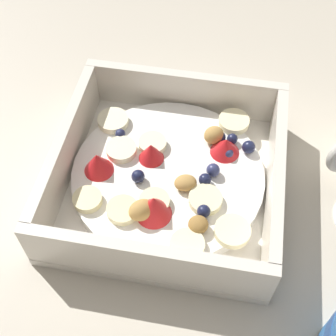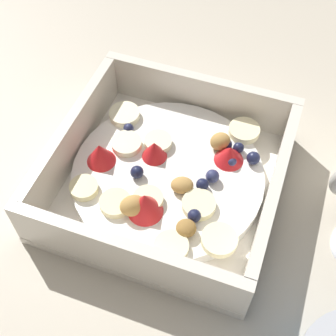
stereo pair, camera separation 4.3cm
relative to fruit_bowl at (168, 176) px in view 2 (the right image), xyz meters
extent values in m
plane|color=beige|center=(-0.01, 0.00, -0.02)|extent=(2.40, 2.40, 0.00)
cube|color=white|center=(0.00, 0.00, -0.01)|extent=(0.20, 0.20, 0.01)
cube|color=white|center=(0.00, -0.10, 0.01)|extent=(0.20, 0.01, 0.06)
cube|color=white|center=(0.00, 0.10, 0.01)|extent=(0.20, 0.01, 0.06)
cube|color=white|center=(-0.10, 0.00, 0.01)|extent=(0.01, 0.18, 0.06)
cube|color=white|center=(0.10, 0.00, 0.01)|extent=(0.01, 0.18, 0.06)
cylinder|color=white|center=(0.00, 0.00, 0.00)|extent=(0.18, 0.18, 0.01)
cylinder|color=#F4EAB7|center=(-0.05, -0.07, 0.01)|extent=(0.04, 0.04, 0.01)
cylinder|color=#F4EAB7|center=(0.01, 0.04, 0.01)|extent=(0.03, 0.03, 0.01)
cylinder|color=#F4EAB7|center=(-0.04, 0.03, 0.01)|extent=(0.03, 0.03, 0.01)
cylinder|color=#F4EAB7|center=(-0.03, 0.07, 0.01)|extent=(0.04, 0.04, 0.01)
cylinder|color=#F7EFC6|center=(0.07, -0.05, 0.01)|extent=(0.04, 0.04, 0.01)
cylinder|color=#F7EFC6|center=(0.02, -0.03, 0.01)|extent=(0.03, 0.03, 0.01)
cylinder|color=#F7EFC6|center=(0.05, -0.02, 0.01)|extent=(0.04, 0.04, 0.01)
cylinder|color=#F4EAB7|center=(-0.07, 0.05, 0.01)|extent=(0.03, 0.03, 0.01)
cylinder|color=beige|center=(0.06, 0.04, 0.01)|extent=(0.03, 0.03, 0.01)
cylinder|color=beige|center=(0.03, 0.05, 0.01)|extent=(0.04, 0.04, 0.01)
cone|color=red|center=(0.00, 0.05, 0.02)|extent=(0.04, 0.04, 0.03)
cone|color=red|center=(0.06, 0.01, 0.02)|extent=(0.03, 0.03, 0.02)
cone|color=red|center=(0.02, -0.01, 0.02)|extent=(0.03, 0.03, 0.02)
cone|color=red|center=(-0.05, -0.03, 0.01)|extent=(0.03, 0.03, 0.02)
sphere|color=#191E3D|center=(0.03, 0.01, 0.01)|extent=(0.01, 0.01, 0.01)
sphere|color=navy|center=(-0.04, -0.01, 0.01)|extent=(0.01, 0.01, 0.01)
sphere|color=#23284C|center=(0.05, -0.03, 0.01)|extent=(0.01, 0.01, 0.01)
sphere|color=#191E3D|center=(-0.04, 0.04, 0.01)|extent=(0.01, 0.01, 0.01)
sphere|color=#191E3D|center=(-0.04, 0.01, 0.01)|extent=(0.01, 0.01, 0.01)
sphere|color=#191E3D|center=(-0.04, -0.05, 0.01)|extent=(0.01, 0.01, 0.01)
sphere|color=#191E3D|center=(-0.07, -0.04, 0.01)|extent=(0.01, 0.01, 0.01)
sphere|color=#191E3D|center=(-0.06, -0.05, 0.01)|extent=(0.01, 0.01, 0.01)
sphere|color=navy|center=(-0.05, -0.03, 0.01)|extent=(0.01, 0.01, 0.01)
ellipsoid|color=tan|center=(-0.04, -0.05, 0.01)|extent=(0.03, 0.03, 0.02)
ellipsoid|color=olive|center=(-0.04, 0.05, 0.01)|extent=(0.02, 0.02, 0.01)
ellipsoid|color=tan|center=(-0.02, 0.01, 0.01)|extent=(0.02, 0.02, 0.01)
ellipsoid|color=tan|center=(0.01, 0.05, 0.01)|extent=(0.03, 0.03, 0.02)
camera|label=1|loc=(-0.05, 0.25, 0.36)|focal=49.70mm
camera|label=2|loc=(-0.09, 0.24, 0.36)|focal=49.70mm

